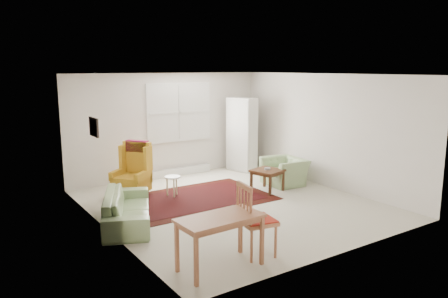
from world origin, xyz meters
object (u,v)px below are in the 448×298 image
sofa (127,202)px  cabinet (242,135)px  armchair (285,169)px  wingback_chair (131,170)px  desk_chair (257,219)px  coffee_table (267,180)px  desk (220,243)px  stool (173,186)px

sofa → cabinet: size_ratio=1.00×
sofa → armchair: bearing=-60.4°
sofa → wingback_chair: wingback_chair is taller
desk_chair → coffee_table: bearing=-31.8°
desk → desk_chair: desk_chair is taller
sofa → desk_chair: (1.05, -2.24, 0.16)m
coffee_table → cabinet: (0.69, 1.88, 0.70)m
wingback_chair → cabinet: bearing=63.1°
armchair → coffee_table: size_ratio=1.57×
coffee_table → desk: bearing=-138.6°
stool → cabinet: size_ratio=0.23×
armchair → desk: desk is taller
coffee_table → stool: coffee_table is taller
desk → armchair: bearing=37.7°
coffee_table → cabinet: bearing=70.0°
stool → wingback_chair: bearing=145.1°
cabinet → coffee_table: bearing=-124.2°
cabinet → stool: bearing=-170.7°
wingback_chair → desk: wingback_chair is taller
stool → desk: size_ratio=0.38×
sofa → armchair: sofa is taller
desk → desk_chair: 0.69m
coffee_table → armchair: bearing=18.2°
wingback_chair → desk: bearing=-41.9°
sofa → stool: bearing=-30.9°
desk → desk_chair: bearing=4.7°
stool → sofa: bearing=-144.0°
sofa → desk: (0.39, -2.30, -0.02)m
cabinet → armchair: bearing=-104.0°
sofa → cabinet: (3.93, 2.10, 0.56)m
coffee_table → desk_chair: desk_chair is taller
stool → desk_chair: 3.26m
coffee_table → cabinet: cabinet is taller
coffee_table → stool: size_ratio=1.34×
sofa → coffee_table: (3.25, 0.22, -0.14)m
stool → armchair: bearing=-11.9°
sofa → desk: bearing=-147.2°
coffee_table → desk: size_ratio=0.52×
sofa → coffee_table: sofa is taller
stool → desk: (-0.97, -3.29, 0.14)m
armchair → coffee_table: bearing=-66.3°
armchair → coffee_table: (-0.69, -0.23, -0.12)m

